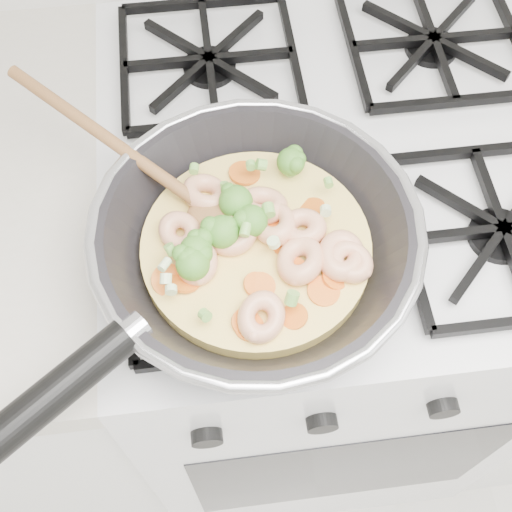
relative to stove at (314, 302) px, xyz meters
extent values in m
cube|color=silver|center=(0.00, 0.00, -0.01)|extent=(0.60, 0.60, 0.90)
cube|color=black|center=(0.00, -0.30, -0.01)|extent=(0.48, 0.00, 0.40)
cube|color=black|center=(0.00, 0.00, 0.45)|extent=(0.56, 0.56, 0.02)
torus|color=#BABAC1|center=(-0.13, -0.16, 0.52)|extent=(0.34, 0.34, 0.01)
cylinder|color=black|center=(-0.33, -0.31, 0.52)|extent=(0.17, 0.14, 0.03)
cylinder|color=#F8D96B|center=(-0.13, -0.16, 0.49)|extent=(0.24, 0.24, 0.02)
ellipsoid|color=brown|center=(-0.16, -0.12, 0.51)|extent=(0.08, 0.08, 0.02)
cylinder|color=brown|center=(-0.27, -0.03, 0.53)|extent=(0.20, 0.18, 0.06)
torus|color=#DDA882|center=(-0.04, -0.19, 0.51)|extent=(0.07, 0.07, 0.03)
torus|color=#DDA882|center=(-0.08, -0.15, 0.51)|extent=(0.06, 0.06, 0.02)
torus|color=#DDA882|center=(-0.12, -0.12, 0.51)|extent=(0.06, 0.06, 0.03)
torus|color=#DDA882|center=(-0.17, -0.09, 0.51)|extent=(0.08, 0.08, 0.03)
torus|color=#DDA882|center=(-0.15, -0.15, 0.51)|extent=(0.06, 0.06, 0.03)
torus|color=#DDA882|center=(-0.20, -0.14, 0.51)|extent=(0.07, 0.07, 0.03)
torus|color=#DDA882|center=(-0.09, -0.19, 0.51)|extent=(0.08, 0.07, 0.03)
torus|color=#DDA882|center=(-0.13, -0.24, 0.51)|extent=(0.07, 0.07, 0.03)
torus|color=#DDA882|center=(-0.19, -0.18, 0.51)|extent=(0.06, 0.05, 0.03)
torus|color=#DDA882|center=(-0.04, -0.19, 0.51)|extent=(0.07, 0.07, 0.02)
torus|color=#DDA882|center=(-0.11, -0.14, 0.51)|extent=(0.07, 0.07, 0.03)
ellipsoid|color=#50912F|center=(-0.19, -0.17, 0.52)|extent=(0.04, 0.04, 0.03)
ellipsoid|color=#50912F|center=(-0.08, -0.07, 0.52)|extent=(0.04, 0.04, 0.03)
ellipsoid|color=#50912F|center=(-0.13, -0.14, 0.52)|extent=(0.04, 0.04, 0.03)
ellipsoid|color=#50912F|center=(-0.19, -0.18, 0.52)|extent=(0.04, 0.04, 0.03)
ellipsoid|color=#50912F|center=(-0.14, -0.12, 0.52)|extent=(0.05, 0.05, 0.04)
ellipsoid|color=#50912F|center=(-0.16, -0.15, 0.52)|extent=(0.04, 0.04, 0.03)
cylinder|color=orange|center=(-0.13, -0.20, 0.50)|extent=(0.03, 0.03, 0.01)
cylinder|color=orange|center=(-0.13, -0.21, 0.50)|extent=(0.04, 0.04, 0.00)
cylinder|color=orange|center=(-0.10, -0.16, 0.50)|extent=(0.04, 0.04, 0.00)
cylinder|color=orange|center=(-0.13, -0.07, 0.50)|extent=(0.05, 0.05, 0.01)
cylinder|color=orange|center=(-0.06, -0.12, 0.50)|extent=(0.04, 0.04, 0.00)
cylinder|color=orange|center=(-0.22, -0.19, 0.50)|extent=(0.05, 0.05, 0.01)
cylinder|color=orange|center=(-0.15, -0.24, 0.50)|extent=(0.04, 0.04, 0.01)
cylinder|color=orange|center=(-0.09, -0.19, 0.50)|extent=(0.04, 0.04, 0.00)
cylinder|color=orange|center=(-0.07, -0.22, 0.50)|extent=(0.04, 0.04, 0.01)
cylinder|color=orange|center=(-0.20, -0.19, 0.50)|extent=(0.04, 0.04, 0.01)
cylinder|color=orange|center=(-0.05, -0.21, 0.50)|extent=(0.03, 0.03, 0.00)
cylinder|color=orange|center=(-0.10, -0.24, 0.50)|extent=(0.03, 0.03, 0.01)
cylinder|color=orange|center=(-0.11, -0.13, 0.50)|extent=(0.04, 0.04, 0.01)
cylinder|color=orange|center=(-0.14, -0.25, 0.50)|extent=(0.04, 0.04, 0.00)
cylinder|color=#72B247|center=(-0.15, -0.10, 0.52)|extent=(0.01, 0.01, 0.01)
cylinder|color=#72B247|center=(-0.18, -0.24, 0.51)|extent=(0.01, 0.01, 0.01)
cylinder|color=#72B247|center=(-0.11, -0.08, 0.52)|extent=(0.01, 0.01, 0.01)
cylinder|color=#72B247|center=(-0.18, -0.07, 0.52)|extent=(0.01, 0.01, 0.01)
cylinder|color=#72B247|center=(-0.14, -0.16, 0.52)|extent=(0.01, 0.01, 0.01)
cylinder|color=#72B247|center=(-0.21, -0.17, 0.52)|extent=(0.01, 0.01, 0.01)
cylinder|color=#72B247|center=(-0.04, -0.11, 0.52)|extent=(0.01, 0.01, 0.01)
cylinder|color=beige|center=(-0.22, -0.18, 0.52)|extent=(0.01, 0.01, 0.01)
cylinder|color=#72B247|center=(-0.10, -0.23, 0.52)|extent=(0.01, 0.01, 0.01)
cylinder|color=beige|center=(-0.05, -0.14, 0.52)|extent=(0.01, 0.01, 0.01)
cylinder|color=#72B247|center=(-0.12, -0.08, 0.52)|extent=(0.01, 0.01, 0.01)
cylinder|color=#72B247|center=(-0.11, -0.13, 0.52)|extent=(0.01, 0.01, 0.01)
cylinder|color=beige|center=(-0.11, -0.17, 0.52)|extent=(0.01, 0.01, 0.01)
cylinder|color=beige|center=(-0.21, -0.21, 0.52)|extent=(0.01, 0.01, 0.01)
cylinder|color=beige|center=(-0.22, -0.20, 0.52)|extent=(0.01, 0.01, 0.01)
camera|label=1|loc=(-0.17, -0.49, 1.07)|focal=45.84mm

